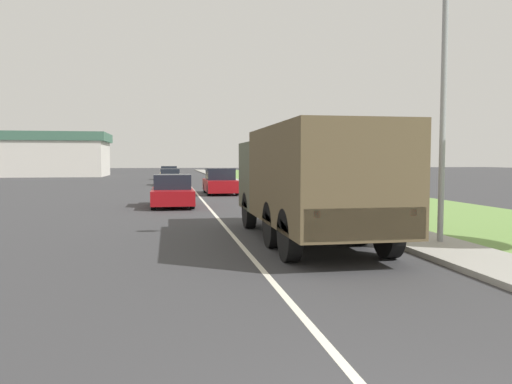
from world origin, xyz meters
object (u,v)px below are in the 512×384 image
at_px(car_third_ahead, 170,178).
at_px(car_fourth_ahead, 169,173).
at_px(military_truck, 309,178).
at_px(car_nearest_ahead, 172,192).
at_px(car_second_ahead, 220,182).
at_px(lamp_post, 435,76).

bearing_deg(car_third_ahead, car_fourth_ahead, 90.31).
height_order(military_truck, car_nearest_ahead, military_truck).
height_order(military_truck, car_second_ahead, military_truck).
height_order(military_truck, lamp_post, lamp_post).
xyz_separation_m(military_truck, car_third_ahead, (-3.37, 29.67, -1.02)).
relative_size(military_truck, car_second_ahead, 1.69).
xyz_separation_m(car_nearest_ahead, car_fourth_ahead, (-0.08, 31.23, -0.00)).
distance_m(car_nearest_ahead, car_fourth_ahead, 31.23).
bearing_deg(car_nearest_ahead, car_third_ahead, 90.05).
relative_size(military_truck, car_third_ahead, 1.90).
distance_m(car_second_ahead, car_third_ahead, 11.67).
relative_size(car_nearest_ahead, car_second_ahead, 0.88).
distance_m(car_third_ahead, lamp_post, 31.70).
height_order(car_nearest_ahead, lamp_post, lamp_post).
height_order(car_third_ahead, lamp_post, lamp_post).
height_order(car_nearest_ahead, car_fourth_ahead, car_nearest_ahead).
bearing_deg(military_truck, lamp_post, -24.38).
height_order(car_nearest_ahead, car_third_ahead, car_nearest_ahead).
distance_m(car_second_ahead, car_fourth_ahead, 23.40).
distance_m(car_fourth_ahead, lamp_post, 43.42).
relative_size(military_truck, car_fourth_ahead, 1.94).
bearing_deg(car_fourth_ahead, car_nearest_ahead, -89.85).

